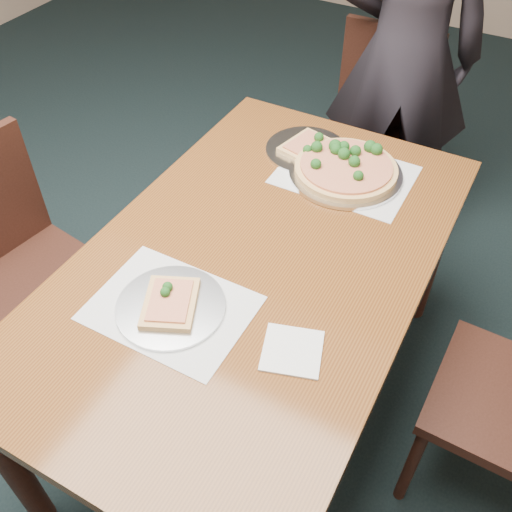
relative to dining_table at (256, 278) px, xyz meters
The scene contains 11 objects.
ground 0.84m from the dining_table, 133.63° to the right, with size 8.00×8.00×0.00m, color black.
dining_table is the anchor object (origin of this frame).
chair_far 1.19m from the dining_table, 92.68° to the left, with size 0.43×0.43×0.91m.
chair_left 0.85m from the dining_table, 166.98° to the right, with size 0.48×0.48×0.91m.
diner 1.21m from the dining_table, 88.87° to the left, with size 0.61×0.40×1.68m, color black.
placemat_main 0.48m from the dining_table, 80.77° to the left, with size 0.42×0.32×0.00m, color white.
placemat_near 0.30m from the dining_table, 110.42° to the right, with size 0.40×0.30×0.00m, color white.
pizza_pan 0.49m from the dining_table, 81.17° to the left, with size 0.37×0.37×0.07m.
slice_plate_near 0.31m from the dining_table, 110.58° to the right, with size 0.28×0.28×0.05m.
slice_plate_far 0.55m from the dining_table, 99.68° to the left, with size 0.28×0.28×0.06m.
napkin 0.35m from the dining_table, 46.46° to the right, with size 0.14×0.14×0.01m, color white.
Camera 1 is at (0.89, -0.61, 1.87)m, focal length 40.00 mm.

